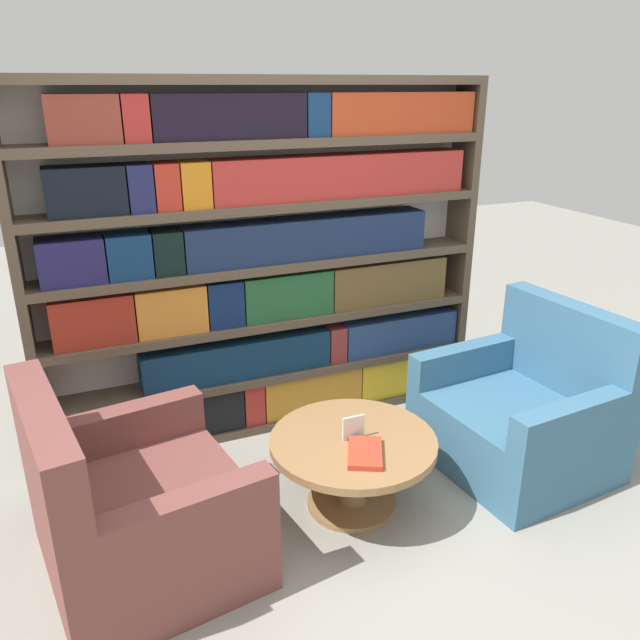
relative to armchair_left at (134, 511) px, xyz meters
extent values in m
plane|color=gray|center=(0.97, -0.32, -0.29)|extent=(14.00, 14.00, 0.00)
cube|color=silver|center=(0.97, 1.12, 0.75)|extent=(2.69, 0.05, 2.07)
cube|color=brown|center=(-0.35, 1.00, 0.75)|extent=(0.05, 0.30, 2.07)
cube|color=brown|center=(2.29, 1.00, 0.75)|extent=(0.05, 0.30, 2.07)
cube|color=brown|center=(0.97, 1.00, -0.26)|extent=(2.59, 0.30, 0.05)
cube|color=brown|center=(0.97, 1.00, 0.06)|extent=(2.59, 0.30, 0.05)
cube|color=brown|center=(0.97, 1.00, 0.40)|extent=(2.59, 0.30, 0.05)
cube|color=brown|center=(0.97, 1.00, 0.75)|extent=(2.59, 0.30, 0.05)
cube|color=brown|center=(0.97, 1.00, 1.09)|extent=(2.59, 0.30, 0.05)
cube|color=brown|center=(0.97, 1.00, 1.44)|extent=(2.59, 0.30, 0.05)
cube|color=brown|center=(0.97, 1.00, 1.76)|extent=(2.59, 0.30, 0.05)
cube|color=#B9362D|center=(-0.17, 0.97, -0.11)|extent=(0.28, 0.20, 0.26)
cube|color=black|center=(0.37, 0.97, -0.11)|extent=(0.77, 0.20, 0.26)
cube|color=#AD2F28|center=(0.82, 0.97, -0.11)|extent=(0.12, 0.20, 0.26)
cube|color=orange|center=(1.22, 0.97, -0.11)|extent=(0.65, 0.20, 0.26)
cube|color=gold|center=(1.74, 0.97, -0.11)|extent=(0.38, 0.20, 0.26)
cube|color=#11304D|center=(0.75, 0.97, 0.20)|extent=(1.14, 0.20, 0.23)
cube|color=maroon|center=(1.38, 0.97, 0.20)|extent=(0.11, 0.20, 0.23)
cube|color=navy|center=(1.85, 0.97, 0.20)|extent=(0.80, 0.20, 0.23)
cube|color=maroon|center=(-0.03, 0.97, 0.56)|extent=(0.42, 0.20, 0.27)
cube|color=orange|center=(0.38, 0.97, 0.56)|extent=(0.38, 0.20, 0.27)
cube|color=#11244E|center=(0.68, 0.97, 0.56)|extent=(0.20, 0.20, 0.27)
cube|color=#215730|center=(1.07, 0.97, 0.56)|extent=(0.55, 0.20, 0.27)
cube|color=brown|center=(1.74, 0.97, 0.56)|extent=(0.79, 0.20, 0.27)
cube|color=#211E50|center=(-0.10, 0.97, 0.89)|extent=(0.32, 0.20, 0.24)
cube|color=navy|center=(0.19, 0.97, 0.89)|extent=(0.23, 0.20, 0.24)
cube|color=black|center=(0.39, 0.97, 0.89)|extent=(0.16, 0.20, 0.24)
cube|color=#1A2A4C|center=(1.21, 0.97, 0.89)|extent=(1.48, 0.20, 0.24)
cube|color=black|center=(0.02, 0.97, 1.24)|extent=(0.38, 0.20, 0.24)
cube|color=#1E224F|center=(0.28, 0.97, 1.24)|extent=(0.12, 0.20, 0.24)
cube|color=#B72E1F|center=(0.41, 0.97, 1.24)|extent=(0.12, 0.20, 0.24)
cube|color=orange|center=(0.56, 0.97, 1.24)|extent=(0.16, 0.20, 0.24)
cube|color=#B42F2A|center=(1.42, 0.97, 1.24)|extent=(1.55, 0.20, 0.24)
cube|color=maroon|center=(0.05, 0.97, 1.58)|extent=(0.34, 0.20, 0.23)
cube|color=#A52825|center=(0.29, 0.97, 1.58)|extent=(0.13, 0.20, 0.23)
cube|color=black|center=(0.77, 0.97, 1.58)|extent=(0.81, 0.20, 0.23)
cube|color=navy|center=(1.25, 0.97, 1.58)|extent=(0.13, 0.20, 0.23)
cube|color=#B03A1D|center=(1.78, 0.97, 1.58)|extent=(0.93, 0.20, 0.23)
cube|color=brown|center=(0.05, 0.01, -0.10)|extent=(0.97, 1.04, 0.38)
cube|color=brown|center=(-0.29, -0.05, 0.35)|extent=(0.28, 0.93, 0.51)
cube|color=brown|center=(0.18, -0.38, 0.19)|extent=(0.71, 0.23, 0.20)
cube|color=brown|center=(0.06, 0.41, 0.19)|extent=(0.71, 0.23, 0.20)
cube|color=#386684|center=(2.07, 0.01, -0.10)|extent=(0.92, 0.99, 0.38)
cube|color=#386684|center=(2.42, 0.04, 0.35)|extent=(0.22, 0.93, 0.51)
cube|color=#386684|center=(1.96, 0.40, 0.19)|extent=(0.71, 0.18, 0.20)
cube|color=#386684|center=(2.03, -0.40, 0.19)|extent=(0.71, 0.18, 0.20)
cylinder|color=olive|center=(1.06, 0.01, -0.11)|extent=(0.15, 0.15, 0.35)
cylinder|color=olive|center=(1.06, 0.01, -0.27)|extent=(0.46, 0.46, 0.03)
cylinder|color=olive|center=(1.06, 0.01, 0.08)|extent=(0.83, 0.83, 0.04)
cube|color=black|center=(1.06, 0.01, 0.11)|extent=(0.07, 0.06, 0.01)
cube|color=silver|center=(1.06, 0.01, 0.16)|extent=(0.12, 0.01, 0.12)
cube|color=#B73823|center=(1.05, -0.14, 0.12)|extent=(0.26, 0.30, 0.03)
camera|label=1|loc=(-0.13, -2.37, 1.74)|focal=35.00mm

